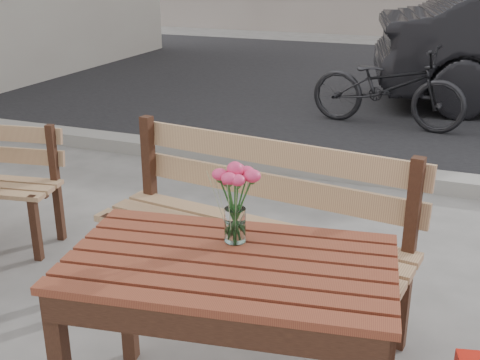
# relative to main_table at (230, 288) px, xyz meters

# --- Properties ---
(street) EXTENTS (30.00, 8.12, 0.12)m
(street) POSITION_rel_main_table_xyz_m (-0.11, 4.98, -0.57)
(street) COLOR black
(street) RESTS_ON ground
(main_table) EXTENTS (1.25, 0.85, 0.72)m
(main_table) POSITION_rel_main_table_xyz_m (0.00, 0.00, 0.00)
(main_table) COLOR maroon
(main_table) RESTS_ON ground
(main_bench) EXTENTS (1.59, 0.65, 0.96)m
(main_bench) POSITION_rel_main_table_xyz_m (-0.16, 0.74, -0.02)
(main_bench) COLOR #9C7150
(main_bench) RESTS_ON ground
(main_vase) EXTENTS (0.17, 0.17, 0.31)m
(main_vase) POSITION_rel_main_table_xyz_m (-0.03, 0.14, 0.31)
(main_vase) COLOR white
(main_vase) RESTS_ON main_table
(bicycle) EXTENTS (1.70, 0.79, 0.86)m
(bicycle) POSITION_rel_main_table_xyz_m (-0.11, 4.65, -0.17)
(bicycle) COLOR black
(bicycle) RESTS_ON ground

